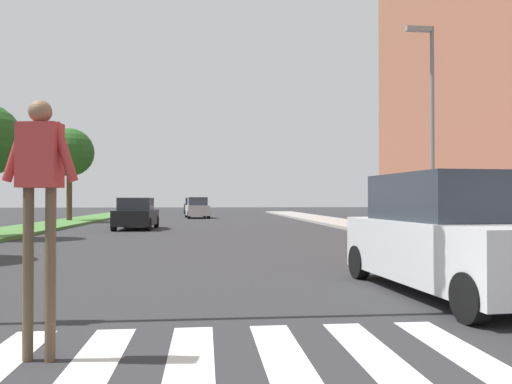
# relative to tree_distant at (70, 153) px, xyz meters

# --- Properties ---
(ground_plane) EXTENTS (140.00, 140.00, 0.00)m
(ground_plane) POSITION_rel_tree_distant_xyz_m (8.92, -6.39, -4.66)
(ground_plane) COLOR #2D2D30
(crosswalk) EXTENTS (5.85, 2.20, 0.01)m
(crosswalk) POSITION_rel_tree_distant_xyz_m (8.92, -30.33, -4.66)
(crosswalk) COLOR silver
(crosswalk) RESTS_ON ground_plane
(median_strip) EXTENTS (3.09, 64.00, 0.15)m
(median_strip) POSITION_rel_tree_distant_xyz_m (0.33, -8.39, -4.59)
(median_strip) COLOR #477A38
(median_strip) RESTS_ON ground_plane
(tree_distant) EXTENTS (3.22, 3.22, 6.16)m
(tree_distant) POSITION_rel_tree_distant_xyz_m (0.00, 0.00, 0.00)
(tree_distant) COLOR #4C3823
(tree_distant) RESTS_ON median_strip
(sidewalk_right) EXTENTS (3.00, 64.00, 0.15)m
(sidewalk_right) POSITION_rel_tree_distant_xyz_m (17.54, -8.39, -4.59)
(sidewalk_right) COLOR #9E9991
(sidewalk_right) RESTS_ON ground_plane
(street_lamp_right) EXTENTS (1.02, 0.24, 7.50)m
(street_lamp_right) POSITION_rel_tree_distant_xyz_m (16.94, -18.07, -0.07)
(street_lamp_right) COLOR slate
(street_lamp_right) RESTS_ON sidewalk_right
(pedestrian_performer) EXTENTS (0.75, 0.30, 2.49)m
(pedestrian_performer) POSITION_rel_tree_distant_xyz_m (7.48, -30.36, -3.00)
(pedestrian_performer) COLOR brown
(pedestrian_performer) RESTS_ON ground_plane
(suv_crossing) EXTENTS (2.28, 4.73, 1.97)m
(suv_crossing) POSITION_rel_tree_distant_xyz_m (13.04, -27.41, -3.73)
(suv_crossing) COLOR silver
(suv_crossing) RESTS_ON ground_plane
(sedan_midblock) EXTENTS (1.98, 4.11, 1.62)m
(sedan_midblock) POSITION_rel_tree_distant_xyz_m (5.54, -8.60, -3.91)
(sedan_midblock) COLOR black
(sedan_midblock) RESTS_ON ground_plane
(sedan_distant) EXTENTS (2.14, 4.21, 1.71)m
(sedan_distant) POSITION_rel_tree_distant_xyz_m (8.41, 7.01, -3.87)
(sedan_distant) COLOR #B7B7BC
(sedan_distant) RESTS_ON ground_plane
(sedan_far_horizon) EXTENTS (1.88, 4.62, 1.71)m
(sedan_far_horizon) POSITION_rel_tree_distant_xyz_m (7.72, 22.09, -3.87)
(sedan_far_horizon) COLOR #474C51
(sedan_far_horizon) RESTS_ON ground_plane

